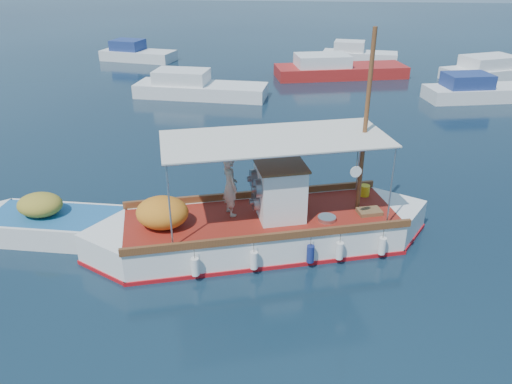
{
  "coord_description": "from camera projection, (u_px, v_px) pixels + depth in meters",
  "views": [
    {
      "loc": [
        0.35,
        -13.63,
        8.18
      ],
      "look_at": [
        -1.0,
        0.0,
        1.5
      ],
      "focal_mm": 35.0,
      "sensor_mm": 36.0,
      "label": 1
    }
  ],
  "objects": [
    {
      "name": "bg_boat_e",
      "position": [
        499.0,
        71.0,
        35.04
      ],
      "size": [
        9.05,
        6.02,
        1.8
      ],
      "rotation": [
        0.0,
        0.0,
        0.43
      ],
      "color": "silver",
      "rests_on": "ground"
    },
    {
      "name": "bg_boat_far_w",
      "position": [
        136.0,
        54.0,
        40.61
      ],
      "size": [
        6.26,
        3.42,
        1.8
      ],
      "rotation": [
        0.0,
        0.0,
        -0.2
      ],
      "color": "silver",
      "rests_on": "ground"
    },
    {
      "name": "dinghy",
      "position": [
        68.0,
        227.0,
        15.62
      ],
      "size": [
        6.76,
        2.02,
        1.65
      ],
      "rotation": [
        0.0,
        0.0,
        -0.02
      ],
      "color": "white",
      "rests_on": "ground"
    },
    {
      "name": "bg_boat_far_n",
      "position": [
        357.0,
        55.0,
        40.13
      ],
      "size": [
        6.06,
        2.8,
        1.8
      ],
      "rotation": [
        0.0,
        0.0,
        -0.14
      ],
      "color": "silver",
      "rests_on": "ground"
    },
    {
      "name": "bg_boat_nw",
      "position": [
        197.0,
        89.0,
        30.55
      ],
      "size": [
        8.13,
        2.98,
        1.8
      ],
      "rotation": [
        0.0,
        0.0,
        -0.07
      ],
      "color": "silver",
      "rests_on": "ground"
    },
    {
      "name": "bg_boat_n",
      "position": [
        337.0,
        70.0,
        35.29
      ],
      "size": [
        9.56,
        4.86,
        1.8
      ],
      "rotation": [
        0.0,
        0.0,
        0.24
      ],
      "color": "#A61E1B",
      "rests_on": "ground"
    },
    {
      "name": "bg_boat_ne",
      "position": [
        478.0,
        92.0,
        29.91
      ],
      "size": [
        6.89,
        3.57,
        1.8
      ],
      "rotation": [
        0.0,
        0.0,
        0.22
      ],
      "color": "silver",
      "rests_on": "ground"
    },
    {
      "name": "ground",
      "position": [
        287.0,
        236.0,
        15.8
      ],
      "size": [
        160.0,
        160.0,
        0.0
      ],
      "primitive_type": "plane",
      "color": "black",
      "rests_on": "ground"
    },
    {
      "name": "fishing_caique",
      "position": [
        260.0,
        228.0,
        15.08
      ],
      "size": [
        10.31,
        5.09,
        6.57
      ],
      "rotation": [
        0.0,
        0.0,
        0.3
      ],
      "color": "white",
      "rests_on": "ground"
    }
  ]
}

